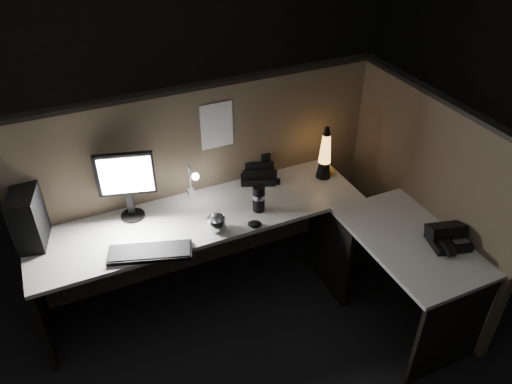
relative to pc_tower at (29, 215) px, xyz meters
name	(u,v)px	position (x,y,z in m)	size (l,w,h in m)	color
floor	(257,342)	(1.19, -0.81, -0.92)	(6.00, 6.00, 0.00)	black
room_shell	(257,135)	(1.19, -0.81, 0.70)	(6.00, 6.00, 6.00)	silver
partition_back	(205,183)	(1.19, 0.12, -0.17)	(2.66, 0.06, 1.50)	brown
partition_right	(422,199)	(2.52, -0.71, -0.17)	(0.06, 1.66, 1.50)	brown
desk	(266,249)	(1.37, -0.56, -0.34)	(2.60, 1.60, 0.73)	beige
pc_tower	(29,215)	(0.00, 0.00, 0.00)	(0.16, 0.35, 0.37)	black
monitor	(126,179)	(0.62, -0.02, 0.11)	(0.37, 0.16, 0.49)	black
keyboard	(150,252)	(0.63, -0.46, -0.17)	(0.51, 0.17, 0.03)	black
mouse	(255,224)	(1.33, -0.47, -0.17)	(0.10, 0.07, 0.04)	black
clip_lamp	(193,181)	(1.07, -0.01, -0.04)	(0.05, 0.20, 0.26)	white
organizer	(257,173)	(1.59, 0.05, -0.14)	(0.32, 0.31, 0.19)	black
lava_lamp	(325,157)	(2.05, -0.14, -0.01)	(0.11, 0.11, 0.42)	black
travel_mug	(259,198)	(1.43, -0.32, -0.09)	(0.09, 0.09, 0.20)	black
steel_mug	(217,224)	(1.09, -0.41, -0.14)	(0.13, 0.13, 0.10)	silver
figurine	(331,171)	(2.11, -0.16, -0.14)	(0.05, 0.05, 0.05)	yellow
pinned_paper	(217,126)	(1.30, 0.08, 0.31)	(0.23, 0.00, 0.34)	white
desk_phone	(447,237)	(2.37, -1.13, -0.13)	(0.28, 0.28, 0.14)	black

